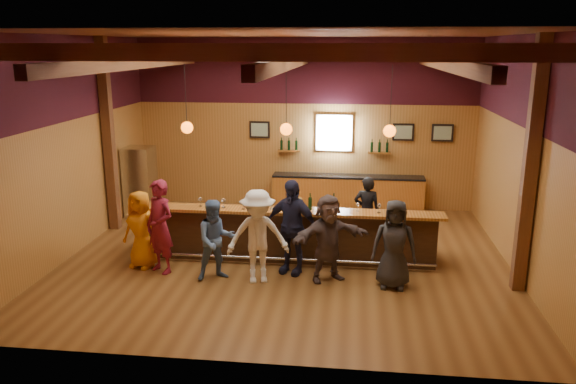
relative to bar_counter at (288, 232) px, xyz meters
name	(u,v)px	position (x,y,z in m)	size (l,w,h in m)	color
room	(287,103)	(-0.02, -0.09, 2.69)	(9.04, 9.00, 4.52)	brown
bar_counter	(288,232)	(0.00, 0.00, 0.00)	(6.30, 1.07, 1.11)	black
back_bar_cabinet	(348,193)	(1.18, 3.57, -0.05)	(4.00, 0.52, 0.95)	#92511A
window	(334,133)	(0.78, 3.80, 1.53)	(0.95, 0.09, 0.95)	silver
framed_pictures	(367,132)	(1.65, 3.79, 1.58)	(5.35, 0.05, 0.45)	black
wine_shelves	(334,149)	(0.78, 3.73, 1.10)	(3.00, 0.18, 0.30)	#92511A
pendant_lights	(286,129)	(-0.02, -0.15, 2.19)	(4.24, 0.24, 1.37)	black
stainless_fridge	(140,182)	(-4.12, 2.45, 0.38)	(0.70, 0.70, 1.80)	silver
customer_orange	(141,229)	(-2.82, -0.91, 0.26)	(0.76, 0.49, 1.56)	orange
customer_redvest	(160,227)	(-2.34, -1.12, 0.40)	(0.67, 0.44, 1.84)	maroon
customer_denim	(216,240)	(-1.20, -1.33, 0.25)	(0.75, 0.59, 1.54)	#506FA0
customer_white	(258,237)	(-0.40, -1.38, 0.37)	(1.15, 0.66, 1.77)	white
customer_navy	(291,227)	(0.17, -0.86, 0.41)	(1.09, 0.45, 1.86)	#1B1D37
customer_brown	(328,238)	(0.89, -1.14, 0.31)	(1.54, 0.49, 1.66)	#504040
customer_dark	(394,244)	(2.09, -1.32, 0.30)	(0.80, 0.52, 1.65)	#242427
bartender	(367,211)	(1.63, 0.84, 0.26)	(0.57, 0.37, 1.56)	black
ice_bucket	(297,204)	(0.22, -0.24, 0.70)	(0.20, 0.20, 0.21)	brown
bottle_a	(310,203)	(0.48, -0.28, 0.72)	(0.07, 0.07, 0.34)	black
bottle_b	(334,203)	(0.95, -0.24, 0.73)	(0.08, 0.08, 0.35)	black
glass_a	(154,198)	(-2.75, -0.25, 0.72)	(0.08, 0.08, 0.18)	silver
glass_b	(200,200)	(-1.77, -0.29, 0.73)	(0.09, 0.09, 0.19)	silver
glass_c	(223,201)	(-1.27, -0.33, 0.73)	(0.09, 0.09, 0.20)	silver
glass_d	(243,203)	(-0.86, -0.39, 0.71)	(0.07, 0.07, 0.17)	silver
glass_e	(272,203)	(-0.28, -0.33, 0.72)	(0.08, 0.08, 0.18)	silver
glass_f	(333,205)	(0.95, -0.32, 0.70)	(0.07, 0.07, 0.16)	silver
glass_g	(358,205)	(1.42, -0.27, 0.72)	(0.08, 0.08, 0.18)	silver
glass_h	(379,206)	(1.84, -0.33, 0.73)	(0.09, 0.09, 0.19)	silver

